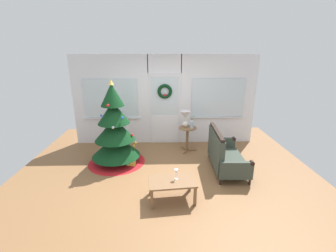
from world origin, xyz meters
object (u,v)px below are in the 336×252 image
Objects in this scene: christmas_tree at (115,134)px; wine_glass at (176,172)px; coffee_table at (172,183)px; flower_vase at (192,124)px; side_table at (187,134)px; gift_box at (131,162)px; settee_sofa at (224,154)px; table_lamp at (185,117)px.

christmas_tree is 10.36× the size of wine_glass.
flower_vase is at bearing 73.82° from coffee_table.
side_table reaches higher than wine_glass.
gift_box is (0.38, -0.19, -0.64)m from christmas_tree.
settee_sofa is 2.17m from gift_box.
wine_glass is (-1.15, -1.06, 0.16)m from settee_sofa.
table_lamp is 2.26× the size of wine_glass.
flower_vase is 1.85m from gift_box.
wine_glass is (-0.54, -2.07, -0.26)m from flower_vase.
settee_sofa is 4.10× the size of flower_vase.
gift_box is (-1.37, -0.87, -0.86)m from table_lamp.
christmas_tree is 4.59× the size of table_lamp.
gift_box is at bearing -149.79° from side_table.
wine_glass is at bearing -137.48° from settee_sofa.
side_table is at bearing 19.42° from christmas_tree.
side_table is at bearing 123.74° from settee_sofa.
side_table is 1.54× the size of table_lamp.
christmas_tree is 2.28× the size of coffee_table.
settee_sofa reaches higher than coffee_table.
table_lamp is at bearing 146.31° from side_table.
table_lamp is at bearing 21.19° from christmas_tree.
side_table is 3.37× the size of gift_box.
christmas_tree is at bearing 132.63° from wine_glass.
side_table is 1.94× the size of flower_vase.
table_lamp is at bearing 78.42° from coffee_table.
table_lamp is at bearing 147.99° from flower_vase.
wine_glass is at bearing -99.83° from table_lamp.
settee_sofa reaches higher than side_table.
christmas_tree is at bearing -158.81° from table_lamp.
flower_vase is 2.25m from coffee_table.
christmas_tree is at bearing 153.17° from gift_box.
flower_vase is (1.91, 0.58, 0.05)m from christmas_tree.
coffee_table is (-0.45, -2.22, -0.63)m from table_lamp.
side_table is at bearing 149.04° from flower_vase.
side_table is (1.81, 0.64, -0.26)m from christmas_tree.
gift_box is at bearing 173.57° from settee_sofa.
christmas_tree is 10.06× the size of gift_box.
coffee_table is at bearing -149.05° from wine_glass.
side_table reaches higher than gift_box.
gift_box is (-2.14, 0.24, -0.28)m from settee_sofa.
coffee_table is at bearing -106.18° from flower_vase.
settee_sofa is 1.48m from table_lamp.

